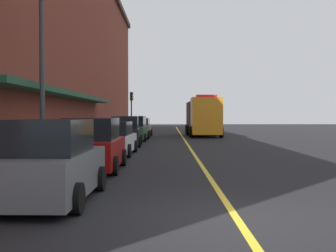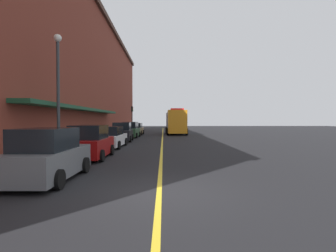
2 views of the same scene
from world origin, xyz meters
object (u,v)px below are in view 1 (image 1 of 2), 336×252
at_px(parked_car_2, 116,139).
at_px(utility_truck, 205,117).
at_px(parked_car_5, 142,128).
at_px(parking_meter_0, 88,134).
at_px(street_lamp_left, 44,49).
at_px(parked_car_4, 137,129).
at_px(parked_car_3, 127,132).
at_px(traffic_light_near, 133,104).
at_px(parked_car_0, 53,163).
at_px(parking_meter_1, 89,134).
at_px(parked_car_1, 95,146).

bearing_deg(parked_car_2, utility_truck, -16.28).
distance_m(parked_car_2, parked_car_5, 17.39).
bearing_deg(parking_meter_0, street_lamp_left, -96.51).
bearing_deg(parking_meter_0, parked_car_4, 82.79).
relative_size(parked_car_3, traffic_light_near, 0.97).
bearing_deg(street_lamp_left, parked_car_2, 69.83).
bearing_deg(street_lamp_left, parking_meter_0, 83.49).
distance_m(utility_truck, traffic_light_near, 9.61).
height_order(parked_car_0, parking_meter_1, parked_car_0).
bearing_deg(parked_car_1, parking_meter_1, 13.15).
height_order(utility_truck, parking_meter_0, utility_truck).
bearing_deg(parking_meter_0, parked_car_1, -76.78).
xyz_separation_m(utility_truck, traffic_light_near, (-7.24, 6.17, 1.38)).
relative_size(parked_car_1, street_lamp_left, 0.61).
distance_m(parking_meter_0, traffic_light_near, 24.83).
relative_size(parked_car_1, utility_truck, 0.50).
xyz_separation_m(parked_car_2, parked_car_3, (-0.02, 5.85, 0.10)).
xyz_separation_m(parked_car_2, utility_truck, (5.95, 18.51, 1.00)).
distance_m(parked_car_1, parked_car_2, 5.83).
bearing_deg(parked_car_2, traffic_light_near, 4.54).
bearing_deg(parked_car_5, parked_car_1, -179.16).
bearing_deg(parked_car_2, parked_car_0, -178.51).
bearing_deg(parked_car_2, parking_meter_1, 93.40).
distance_m(parking_meter_0, street_lamp_left, 6.26).
bearing_deg(parking_meter_1, utility_truck, 68.51).
relative_size(parking_meter_1, traffic_light_near, 0.31).
bearing_deg(utility_truck, parked_car_4, -41.03).
relative_size(parked_car_2, parking_meter_0, 3.59).
relative_size(parked_car_5, traffic_light_near, 1.11).
xyz_separation_m(parked_car_0, parked_car_5, (0.13, 28.56, -0.08)).
height_order(parked_car_1, parked_car_4, parked_car_4).
bearing_deg(parked_car_4, parked_car_1, -178.34).
bearing_deg(parked_car_2, parking_meter_0, 94.48).
relative_size(parked_car_0, parked_car_5, 0.89).
xyz_separation_m(parked_car_5, parking_meter_1, (-1.48, -17.43, 0.26)).
xyz_separation_m(parked_car_1, parking_meter_0, (-1.35, 5.76, 0.19)).
bearing_deg(parked_car_5, street_lamp_left, 175.92).
bearing_deg(parked_car_5, parked_car_4, -178.97).
bearing_deg(parking_meter_0, parked_car_2, 2.94).
height_order(parked_car_4, traffic_light_near, traffic_light_near).
relative_size(utility_truck, street_lamp_left, 1.22).
bearing_deg(parked_car_0, parked_car_5, 0.75).
bearing_deg(parking_meter_1, street_lamp_left, -96.48).
bearing_deg(street_lamp_left, parked_car_0, -71.58).
distance_m(parked_car_4, parking_meter_0, 11.71).
xyz_separation_m(parked_car_0, street_lamp_left, (-1.95, 5.85, 3.53)).
relative_size(parking_meter_0, traffic_light_near, 0.31).
relative_size(parked_car_1, parked_car_3, 1.01).
bearing_deg(traffic_light_near, utility_truck, -40.41).
xyz_separation_m(parked_car_4, parking_meter_1, (-1.47, -11.59, 0.18)).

